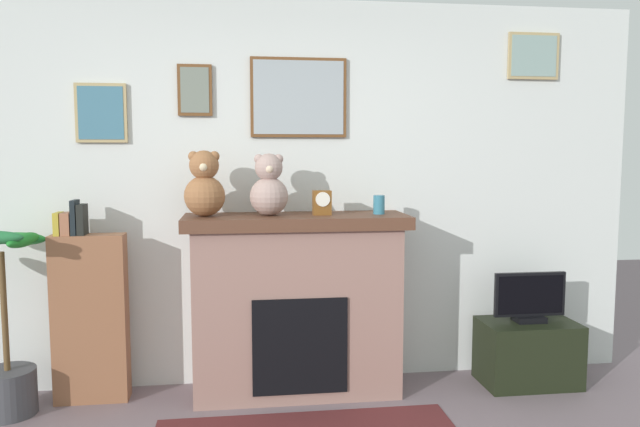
{
  "coord_description": "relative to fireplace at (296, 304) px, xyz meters",
  "views": [
    {
      "loc": [
        -0.18,
        -2.17,
        1.59
      ],
      "look_at": [
        0.34,
        1.71,
        1.19
      ],
      "focal_mm": 34.03,
      "sensor_mm": 36.0,
      "label": 1
    }
  ],
  "objects": [
    {
      "name": "tv_stand",
      "position": [
        1.59,
        -0.07,
        -0.38
      ],
      "size": [
        0.64,
        0.4,
        0.44
      ],
      "primitive_type": "cube",
      "color": "black",
      "rests_on": "ground_plane"
    },
    {
      "name": "television",
      "position": [
        1.59,
        -0.07,
        -0.0
      ],
      "size": [
        0.5,
        0.14,
        0.34
      ],
      "color": "black",
      "rests_on": "tv_stand"
    },
    {
      "name": "bookshelf",
      "position": [
        -1.31,
        0.03,
        -0.03
      ],
      "size": [
        0.45,
        0.16,
        1.29
      ],
      "color": "brown",
      "rests_on": "ground_plane"
    },
    {
      "name": "teddy_bear_tan",
      "position": [
        -0.17,
        -0.02,
        0.76
      ],
      "size": [
        0.25,
        0.25,
        0.4
      ],
      "color": "tan",
      "rests_on": "fireplace"
    },
    {
      "name": "teddy_bear_brown",
      "position": [
        -0.58,
        -0.02,
        0.77
      ],
      "size": [
        0.26,
        0.26,
        0.42
      ],
      "color": "#925F3A",
      "rests_on": "fireplace"
    },
    {
      "name": "mantel_clock",
      "position": [
        0.17,
        -0.02,
        0.66
      ],
      "size": [
        0.12,
        0.09,
        0.16
      ],
      "color": "brown",
      "rests_on": "fireplace"
    },
    {
      "name": "fireplace",
      "position": [
        0.0,
        0.0,
        0.0
      ],
      "size": [
        1.44,
        0.52,
        1.18
      ],
      "color": "#916B61",
      "rests_on": "ground_plane"
    },
    {
      "name": "candle_jar",
      "position": [
        0.54,
        -0.02,
        0.65
      ],
      "size": [
        0.08,
        0.08,
        0.12
      ],
      "primitive_type": "cylinder",
      "color": "teal",
      "rests_on": "fireplace"
    },
    {
      "name": "potted_plant",
      "position": [
        -1.77,
        -0.12,
        -0.2
      ],
      "size": [
        0.52,
        0.46,
        1.14
      ],
      "color": "#3F3F44",
      "rests_on": "ground_plane"
    },
    {
      "name": "back_wall",
      "position": [
        -0.18,
        0.29,
        0.71
      ],
      "size": [
        5.2,
        0.15,
        2.6
      ],
      "color": "silver",
      "rests_on": "ground_plane"
    }
  ]
}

